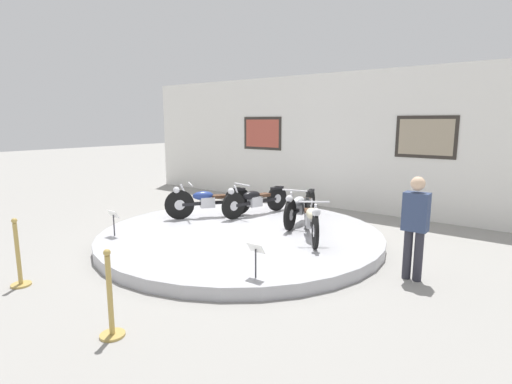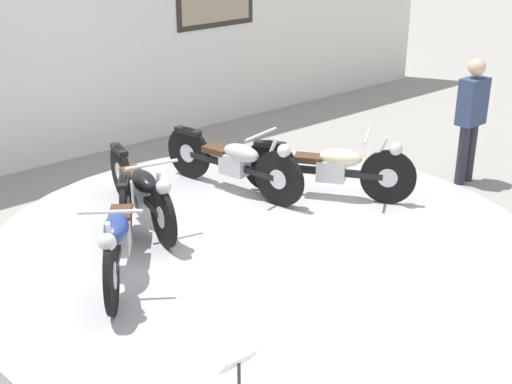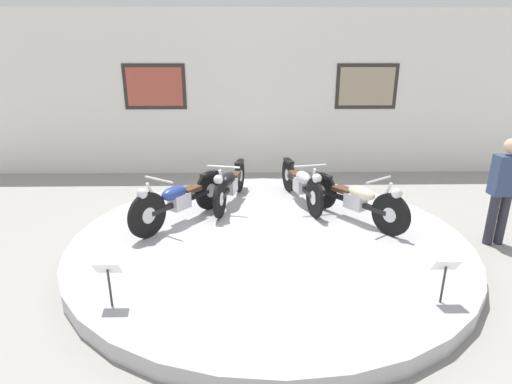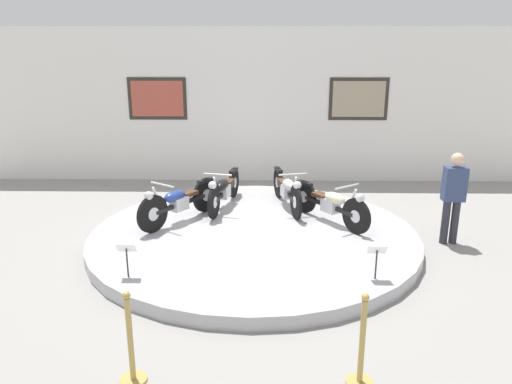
% 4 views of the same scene
% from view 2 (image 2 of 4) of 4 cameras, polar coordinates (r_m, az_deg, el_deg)
% --- Properties ---
extents(ground_plane, '(60.00, 60.00, 0.00)m').
position_cam_2_polar(ground_plane, '(7.16, 0.69, -5.80)').
color(ground_plane, gray).
extents(display_platform, '(5.61, 5.61, 0.21)m').
position_cam_2_polar(display_platform, '(7.11, 0.70, -5.08)').
color(display_platform, '#ADADB2').
rests_on(display_platform, ground_plane).
extents(back_wall, '(14.00, 0.22, 3.67)m').
position_cam_2_polar(back_wall, '(9.87, -15.17, 12.92)').
color(back_wall, white).
rests_on(back_wall, ground_plane).
extents(motorcycle_blue, '(1.20, 1.68, 0.81)m').
position_cam_2_polar(motorcycle_blue, '(6.54, -10.96, -3.33)').
color(motorcycle_blue, black).
rests_on(motorcycle_blue, display_platform).
extents(motorcycle_black, '(0.59, 1.94, 0.78)m').
position_cam_2_polar(motorcycle_black, '(7.52, -9.15, 0.31)').
color(motorcycle_black, black).
rests_on(motorcycle_black, display_platform).
extents(motorcycle_silver, '(0.60, 1.95, 0.80)m').
position_cam_2_polar(motorcycle_silver, '(8.16, -1.73, 2.53)').
color(motorcycle_silver, black).
rests_on(motorcycle_silver, display_platform).
extents(motorcycle_cream, '(1.20, 1.63, 0.79)m').
position_cam_2_polar(motorcycle_cream, '(8.05, 6.07, 2.06)').
color(motorcycle_cream, black).
rests_on(motorcycle_cream, display_platform).
extents(info_placard_front_left, '(0.26, 0.11, 0.51)m').
position_cam_2_polar(info_placard_front_left, '(4.80, -1.37, -14.07)').
color(info_placard_front_left, '#333338').
rests_on(info_placard_front_left, display_platform).
extents(visitor_standing, '(0.36, 0.22, 1.59)m').
position_cam_2_polar(visitor_standing, '(9.20, 16.83, 5.94)').
color(visitor_standing, '#2D2D38').
rests_on(visitor_standing, ground_plane).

